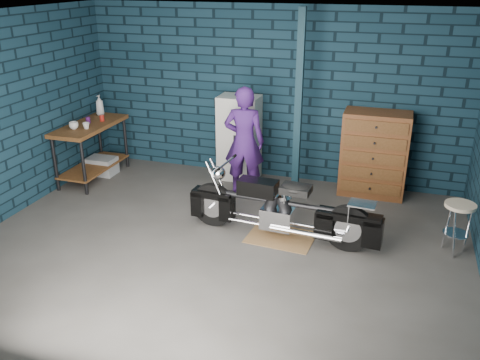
% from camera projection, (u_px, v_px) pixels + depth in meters
% --- Properties ---
extents(ground, '(6.00, 6.00, 0.00)m').
position_uv_depth(ground, '(217.00, 247.00, 6.23)').
color(ground, '#4F4C4A').
rests_on(ground, ground).
extents(room_walls, '(6.02, 5.01, 2.71)m').
position_uv_depth(room_walls, '(231.00, 84.00, 5.99)').
color(room_walls, '#102735').
rests_on(room_walls, ground).
extents(support_post, '(0.10, 0.10, 2.70)m').
position_uv_depth(support_post, '(298.00, 105.00, 7.28)').
color(support_post, '#112C38').
rests_on(support_post, ground).
extents(workbench, '(0.60, 1.40, 0.91)m').
position_uv_depth(workbench, '(92.00, 151.00, 8.14)').
color(workbench, brown).
rests_on(workbench, ground).
extents(drip_mat, '(0.87, 0.68, 0.01)m').
position_uv_depth(drip_mat, '(281.00, 237.00, 6.45)').
color(drip_mat, olive).
rests_on(drip_mat, ground).
extents(motorcycle, '(2.13, 0.72, 0.92)m').
position_uv_depth(motorcycle, '(282.00, 204.00, 6.27)').
color(motorcycle, black).
rests_on(motorcycle, ground).
extents(person, '(0.65, 0.48, 1.64)m').
position_uv_depth(person, '(244.00, 142.00, 7.44)').
color(person, '#451E71').
rests_on(person, ground).
extents(storage_bin, '(0.46, 0.32, 0.28)m').
position_uv_depth(storage_bin, '(102.00, 166.00, 8.42)').
color(storage_bin, gray).
rests_on(storage_bin, ground).
extents(locker, '(0.63, 0.45, 1.35)m').
position_uv_depth(locker, '(239.00, 138.00, 8.06)').
color(locker, silver).
rests_on(locker, ground).
extents(tool_chest, '(0.95, 0.53, 1.27)m').
position_uv_depth(tool_chest, '(374.00, 154.00, 7.48)').
color(tool_chest, brown).
rests_on(tool_chest, ground).
extents(shop_stool, '(0.43, 0.43, 0.64)m').
position_uv_depth(shop_stool, '(456.00, 228.00, 5.99)').
color(shop_stool, beige).
rests_on(shop_stool, ground).
extents(cup_a, '(0.18, 0.18, 0.11)m').
position_uv_depth(cup_a, '(74.00, 126.00, 7.69)').
color(cup_a, beige).
rests_on(cup_a, workbench).
extents(cup_b, '(0.12, 0.12, 0.10)m').
position_uv_depth(cup_b, '(86.00, 126.00, 7.71)').
color(cup_b, beige).
rests_on(cup_b, workbench).
extents(mug_purple, '(0.08, 0.08, 0.10)m').
position_uv_depth(mug_purple, '(88.00, 120.00, 8.00)').
color(mug_purple, '#4E1863').
rests_on(mug_purple, workbench).
extents(mug_red, '(0.08, 0.08, 0.10)m').
position_uv_depth(mug_red, '(102.00, 118.00, 8.11)').
color(mug_red, '#A31D15').
rests_on(mug_red, workbench).
extents(bottle, '(0.13, 0.13, 0.34)m').
position_uv_depth(bottle, '(100.00, 105.00, 8.41)').
color(bottle, gray).
rests_on(bottle, workbench).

